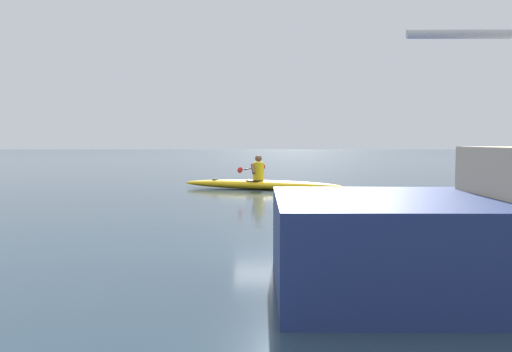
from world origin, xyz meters
TOP-DOWN VIEW (x-y plane):
  - ground_plane at (0.00, 0.00)m, footprint 160.00×160.00m
  - kayak at (0.46, -0.50)m, footprint 4.99×2.35m
  - kayaker at (0.56, -0.54)m, footprint 0.88×2.33m

SIDE VIEW (x-z plane):
  - ground_plane at x=0.00m, z-range 0.00..0.00m
  - kayak at x=0.46m, z-range 0.00..0.29m
  - kayaker at x=0.56m, z-range 0.23..0.99m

